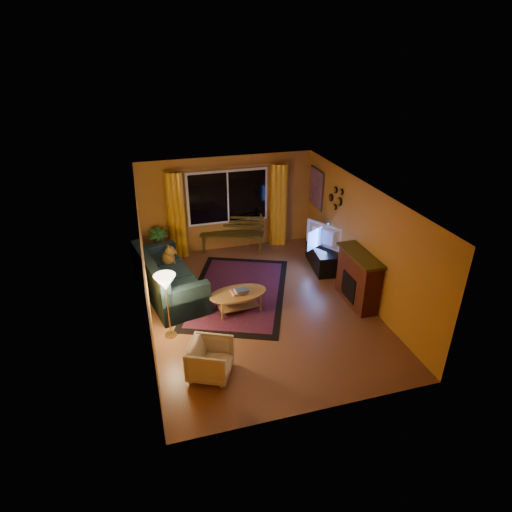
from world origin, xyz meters
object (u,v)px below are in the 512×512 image
object	(u,v)px
armchair	(210,358)
bench	(232,242)
floor_lamp	(168,307)
tv_console	(320,257)
sofa	(169,276)
coffee_table	(238,302)

from	to	relation	value
armchair	bench	bearing A→B (deg)	7.71
floor_lamp	tv_console	distance (m)	4.28
bench	sofa	bearing A→B (deg)	-116.78
bench	armchair	xyz separation A→B (m)	(-1.42, -4.52, 0.10)
armchair	tv_console	bearing A→B (deg)	-22.23
sofa	coffee_table	world-z (taller)	sofa
sofa	floor_lamp	size ratio (longest dim) A/B	1.79
bench	armchair	world-z (taller)	armchair
sofa	coffee_table	distance (m)	1.68
armchair	tv_console	distance (m)	4.51
armchair	coffee_table	bearing A→B (deg)	-2.46
bench	armchair	bearing A→B (deg)	-88.30
floor_lamp	coffee_table	distance (m)	1.58
bench	sofa	world-z (taller)	sofa
bench	armchair	distance (m)	4.74
bench	floor_lamp	world-z (taller)	floor_lamp
armchair	tv_console	xyz separation A→B (m)	(3.32, 3.05, -0.09)
bench	sofa	size ratio (longest dim) A/B	0.71
sofa	floor_lamp	bearing A→B (deg)	-108.16
floor_lamp	coffee_table	bearing A→B (deg)	17.54
bench	tv_console	bearing A→B (deg)	-18.57
sofa	armchair	size ratio (longest dim) A/B	3.36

